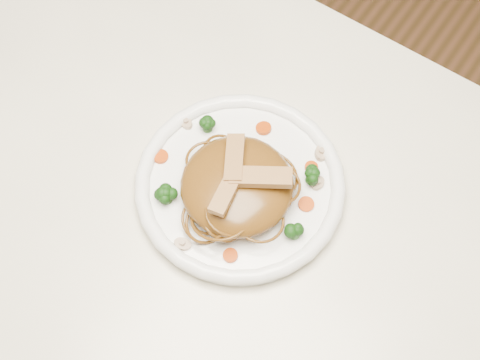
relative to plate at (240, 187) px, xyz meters
The scene contains 20 objects.
ground 0.76m from the plate, 80.27° to the right, with size 4.00×4.00×0.00m, color brown.
table 0.12m from the plate, 80.27° to the right, with size 1.20×0.80×0.75m.
plate is the anchor object (origin of this frame).
noodle_mound 0.04m from the plate, 69.91° to the right, with size 0.15×0.15×0.05m, color brown.
chicken_a 0.07m from the plate, ahead, with size 0.08×0.03×0.01m, color #A1774C.
chicken_b 0.07m from the plate, 165.19° to the left, with size 0.07×0.02×0.01m, color #A1774C.
chicken_c 0.08m from the plate, 78.94° to the right, with size 0.06×0.02×0.01m, color #A1774C.
broccoli_0 0.10m from the plate, 38.97° to the left, with size 0.02×0.02×0.03m, color #113A0C, non-canonical shape.
broccoli_1 0.10m from the plate, 152.28° to the left, with size 0.03×0.03×0.03m, color #113A0C, non-canonical shape.
broccoli_2 0.10m from the plate, 132.06° to the right, with size 0.02×0.02×0.03m, color #113A0C, non-canonical shape.
broccoli_3 0.10m from the plate, 11.27° to the right, with size 0.03×0.03×0.03m, color #113A0C, non-canonical shape.
carrot_0 0.10m from the plate, 49.57° to the left, with size 0.02×0.02×0.01m, color #B73F06.
carrot_1 0.12m from the plate, 166.33° to the right, with size 0.02×0.02×0.01m, color #B73F06.
carrot_2 0.09m from the plate, 15.90° to the left, with size 0.02×0.02×0.01m, color #B73F06.
carrot_3 0.09m from the plate, 104.11° to the left, with size 0.02×0.02×0.01m, color #B73F06.
carrot_4 0.10m from the plate, 62.12° to the right, with size 0.02×0.02×0.01m, color #B73F06.
mushroom_0 0.11m from the plate, 95.64° to the right, with size 0.02×0.02×0.01m, color beige.
mushroom_1 0.10m from the plate, 35.09° to the left, with size 0.02×0.02×0.01m, color beige.
mushroom_2 0.12m from the plate, 163.17° to the left, with size 0.02×0.02×0.01m, color beige.
mushroom_3 0.12m from the plate, 57.95° to the left, with size 0.03×0.03×0.01m, color beige.
Camera 1 is at (0.22, -0.27, 1.57)m, focal length 51.07 mm.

